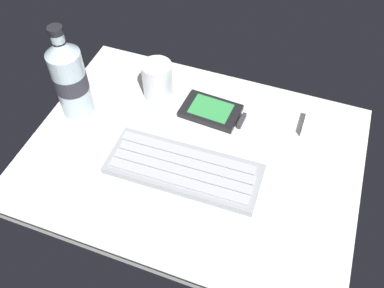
{
  "coord_description": "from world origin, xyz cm",
  "views": [
    {
      "loc": [
        17.02,
        -46.56,
        64.45
      ],
      "look_at": [
        0.0,
        0.0,
        3.0
      ],
      "focal_mm": 38.97,
      "sensor_mm": 36.0,
      "label": 1
    }
  ],
  "objects_px": {
    "handheld_device": "(214,112)",
    "juice_cup": "(158,82)",
    "charger_block": "(321,128)",
    "keyboard": "(182,168)",
    "water_bottle": "(70,78)"
  },
  "relations": [
    {
      "from": "keyboard",
      "to": "juice_cup",
      "type": "bearing_deg",
      "value": 124.77
    },
    {
      "from": "handheld_device",
      "to": "charger_block",
      "type": "bearing_deg",
      "value": 7.03
    },
    {
      "from": "handheld_device",
      "to": "water_bottle",
      "type": "height_order",
      "value": "water_bottle"
    },
    {
      "from": "juice_cup",
      "to": "water_bottle",
      "type": "bearing_deg",
      "value": -144.86
    },
    {
      "from": "juice_cup",
      "to": "water_bottle",
      "type": "height_order",
      "value": "water_bottle"
    },
    {
      "from": "handheld_device",
      "to": "juice_cup",
      "type": "xyz_separation_m",
      "value": [
        -0.13,
        0.01,
        0.03
      ]
    },
    {
      "from": "juice_cup",
      "to": "water_bottle",
      "type": "distance_m",
      "value": 0.18
    },
    {
      "from": "water_bottle",
      "to": "keyboard",
      "type": "bearing_deg",
      "value": -15.62
    },
    {
      "from": "charger_block",
      "to": "water_bottle",
      "type": "bearing_deg",
      "value": -167.01
    },
    {
      "from": "handheld_device",
      "to": "juice_cup",
      "type": "bearing_deg",
      "value": 174.14
    },
    {
      "from": "keyboard",
      "to": "water_bottle",
      "type": "relative_size",
      "value": 1.4
    },
    {
      "from": "handheld_device",
      "to": "water_bottle",
      "type": "relative_size",
      "value": 0.63
    },
    {
      "from": "juice_cup",
      "to": "handheld_device",
      "type": "bearing_deg",
      "value": -5.86
    },
    {
      "from": "handheld_device",
      "to": "water_bottle",
      "type": "xyz_separation_m",
      "value": [
        -0.27,
        -0.09,
        0.08
      ]
    },
    {
      "from": "keyboard",
      "to": "handheld_device",
      "type": "relative_size",
      "value": 2.22
    }
  ]
}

